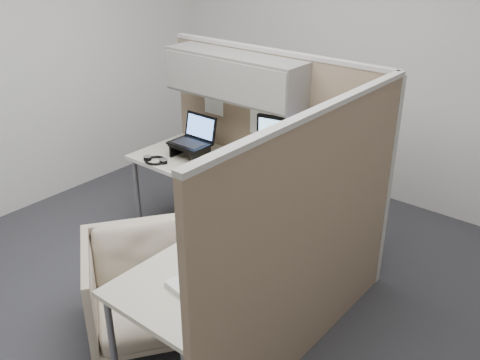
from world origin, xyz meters
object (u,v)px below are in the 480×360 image
Objects in this scene: office_chair at (144,283)px; keyboard at (253,193)px; monitor_left at (284,143)px; desk at (231,208)px.

keyboard is at bearing 22.72° from office_chair.
monitor_left is 0.47m from keyboard.
desk is at bearing 22.89° from office_chair.
monitor_left is at bearing 27.43° from office_chair.
office_chair is at bearing -108.16° from monitor_left.
monitor_left is 0.99× the size of keyboard.
keyboard is at bearing 76.71° from desk.
office_chair reaches higher than desk.
keyboard is at bearing -97.04° from monitor_left.
desk is 4.23× the size of keyboard.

